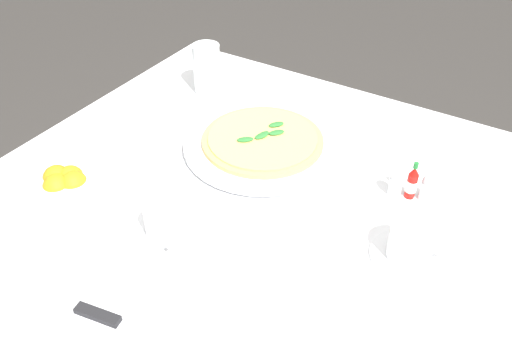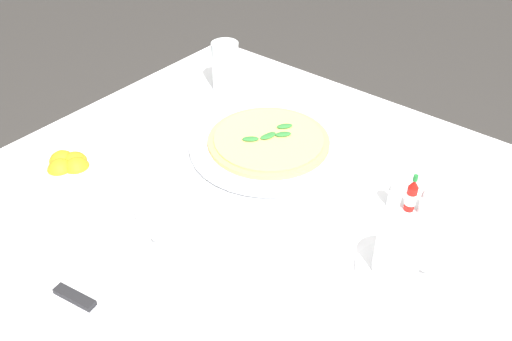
# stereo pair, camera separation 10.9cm
# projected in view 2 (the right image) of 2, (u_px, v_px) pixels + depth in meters

# --- Properties ---
(dining_table) EXTENTS (1.10, 1.10, 0.73)m
(dining_table) POSITION_uv_depth(u_px,v_px,m) (243.00, 259.00, 1.10)
(dining_table) COLOR white
(dining_table) RESTS_ON ground_plane
(pizza_plate) EXTENTS (0.35, 0.35, 0.02)m
(pizza_plate) POSITION_uv_depth(u_px,v_px,m) (269.00, 145.00, 1.17)
(pizza_plate) COLOR white
(pizza_plate) RESTS_ON dining_table
(pizza) EXTENTS (0.27, 0.27, 0.02)m
(pizza) POSITION_uv_depth(u_px,v_px,m) (269.00, 140.00, 1.17)
(pizza) COLOR #DBAD60
(pizza) RESTS_ON pizza_plate
(coffee_cup_far_left) EXTENTS (0.13, 0.13, 0.06)m
(coffee_cup_far_left) POSITION_uv_depth(u_px,v_px,m) (397.00, 260.00, 0.88)
(coffee_cup_far_left) COLOR white
(coffee_cup_far_left) RESTS_ON dining_table
(coffee_cup_near_left) EXTENTS (0.13, 0.13, 0.07)m
(coffee_cup_near_left) POSITION_uv_depth(u_px,v_px,m) (157.00, 215.00, 0.96)
(coffee_cup_near_left) COLOR white
(coffee_cup_near_left) RESTS_ON dining_table
(water_glass_back_corner) EXTENTS (0.07, 0.07, 0.13)m
(water_glass_back_corner) POSITION_uv_depth(u_px,v_px,m) (226.00, 70.00, 1.36)
(water_glass_back_corner) COLOR white
(water_glass_back_corner) RESTS_ON dining_table
(napkin_folded) EXTENTS (0.23, 0.16, 0.02)m
(napkin_folded) POSITION_uv_depth(u_px,v_px,m) (55.00, 291.00, 0.85)
(napkin_folded) COLOR white
(napkin_folded) RESTS_ON dining_table
(dinner_knife) EXTENTS (0.20, 0.05, 0.01)m
(dinner_knife) POSITION_uv_depth(u_px,v_px,m) (51.00, 285.00, 0.85)
(dinner_knife) COLOR silver
(dinner_knife) RESTS_ON napkin_folded
(citrus_bowl) EXTENTS (0.15, 0.15, 0.06)m
(citrus_bowl) POSITION_uv_depth(u_px,v_px,m) (70.00, 171.00, 1.07)
(citrus_bowl) COLOR white
(citrus_bowl) RESTS_ON dining_table
(hot_sauce_bottle) EXTENTS (0.02, 0.02, 0.08)m
(hot_sauce_bottle) POSITION_uv_depth(u_px,v_px,m) (411.00, 196.00, 1.00)
(hot_sauce_bottle) COLOR #B7140F
(hot_sauce_bottle) RESTS_ON dining_table
(salt_shaker) EXTENTS (0.03, 0.03, 0.06)m
(salt_shaker) POSITION_uv_depth(u_px,v_px,m) (395.00, 196.00, 1.02)
(salt_shaker) COLOR white
(salt_shaker) RESTS_ON dining_table
(pepper_shaker) EXTENTS (0.03, 0.03, 0.06)m
(pepper_shaker) POSITION_uv_depth(u_px,v_px,m) (427.00, 203.00, 1.00)
(pepper_shaker) COLOR white
(pepper_shaker) RESTS_ON dining_table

